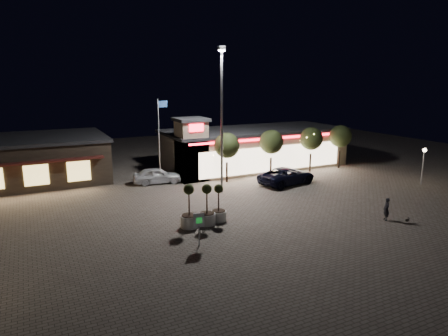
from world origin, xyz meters
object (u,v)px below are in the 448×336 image
white_sedan (157,175)px  planter_left (189,214)px  pedestrian (386,209)px  valet_sign (199,223)px  pickup_truck (287,176)px  planter_mid (207,212)px

white_sedan → planter_left: planter_left is taller
pedestrian → valet_sign: 13.65m
pickup_truck → planter_mid: (-11.13, -6.44, 0.07)m
pickup_truck → valet_sign: bearing=115.3°
white_sedan → planter_left: (-1.47, -12.09, 0.15)m
pedestrian → planter_left: size_ratio=0.54×
white_sedan → pedestrian: pedestrian is taller
pedestrian → planter_left: bearing=-88.6°
pickup_truck → pedestrian: size_ratio=3.61×
pedestrian → planter_mid: bearing=-90.5°
white_sedan → planter_mid: planter_mid is taller
planter_mid → pickup_truck: bearing=30.1°
planter_mid → valet_sign: 3.59m
white_sedan → valet_sign: size_ratio=2.26×
pickup_truck → pedestrian: (0.52, -11.29, -0.00)m
pickup_truck → white_sedan: pickup_truck is taller
pickup_truck → pedestrian: 11.30m
white_sedan → planter_mid: size_ratio=1.59×
white_sedan → pedestrian: 20.49m
pedestrian → planter_left: planter_left is taller
white_sedan → valet_sign: valet_sign is taller
pickup_truck → planter_left: (-12.41, -6.40, 0.12)m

